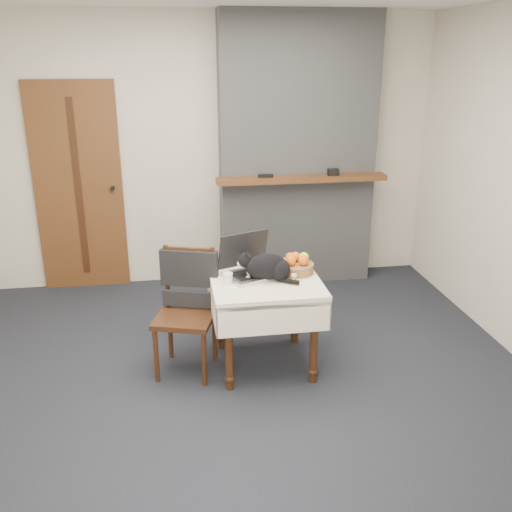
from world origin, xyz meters
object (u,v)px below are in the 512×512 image
(cat, at_px, (268,267))
(fruit_basket, at_px, (297,265))
(door, at_px, (79,188))
(side_table, at_px, (265,293))
(cream_jar, at_px, (228,279))
(laptop, at_px, (250,264))
(pill_bottle, at_px, (294,279))
(chair, at_px, (188,293))

(cat, xyz_separation_m, fruit_basket, (0.23, 0.10, -0.04))
(door, xyz_separation_m, side_table, (1.50, -1.79, -0.41))
(fruit_basket, bearing_deg, side_table, -162.14)
(cream_jar, bearing_deg, laptop, 43.79)
(pill_bottle, relative_size, chair, 0.08)
(door, xyz_separation_m, fruit_basket, (1.75, -1.71, -0.24))
(laptop, distance_m, cream_jar, 0.26)
(door, height_order, fruit_basket, door)
(pill_bottle, bearing_deg, chair, 163.45)
(cream_jar, bearing_deg, fruit_basket, 14.89)
(cat, distance_m, fruit_basket, 0.26)
(cat, distance_m, cream_jar, 0.30)
(door, distance_m, laptop, 2.20)
(pill_bottle, height_order, chair, chair)
(door, relative_size, side_table, 2.56)
(side_table, distance_m, cream_jar, 0.32)
(laptop, bearing_deg, pill_bottle, -64.44)
(cream_jar, bearing_deg, pill_bottle, -9.75)
(fruit_basket, height_order, chair, chair)
(pill_bottle, bearing_deg, laptop, 137.25)
(laptop, height_order, chair, laptop)
(cream_jar, relative_size, fruit_basket, 0.32)
(cream_jar, distance_m, chair, 0.35)
(cream_jar, xyz_separation_m, pill_bottle, (0.46, -0.08, -0.00))
(door, distance_m, cat, 2.37)
(cat, bearing_deg, fruit_basket, 38.42)
(door, relative_size, chair, 2.18)
(side_table, height_order, pill_bottle, pill_bottle)
(cream_jar, bearing_deg, cat, 7.32)
(cream_jar, xyz_separation_m, chair, (-0.28, 0.14, -0.15))
(cream_jar, height_order, chair, chair)
(side_table, distance_m, fruit_basket, 0.31)
(cream_jar, bearing_deg, door, 123.56)
(side_table, relative_size, chair, 0.85)
(side_table, xyz_separation_m, cat, (0.02, -0.02, 0.21))
(cat, xyz_separation_m, chair, (-0.57, 0.10, -0.21))
(side_table, distance_m, cat, 0.21)
(cream_jar, height_order, pill_bottle, cream_jar)
(side_table, height_order, fruit_basket, fruit_basket)
(door, bearing_deg, cream_jar, -56.44)
(door, distance_m, chair, 1.99)
(cream_jar, distance_m, fruit_basket, 0.54)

